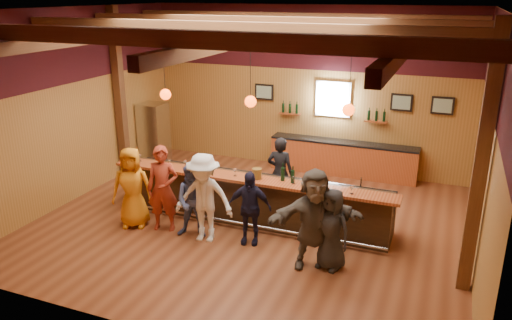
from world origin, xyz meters
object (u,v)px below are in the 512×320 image
(customer_white, at_px, (204,198))
(bartender, at_px, (280,173))
(customer_dark, at_px, (331,229))
(customer_brown, at_px, (314,219))
(bar_counter, at_px, (254,198))
(customer_denim, at_px, (194,201))
(bottle_a, at_px, (283,174))
(customer_orange, at_px, (132,188))
(stainless_fridge, at_px, (154,134))
(customer_navy, at_px, (249,208))
(ice_bucket, at_px, (257,174))
(customer_redvest, at_px, (163,189))
(back_bar_cabinet, at_px, (343,158))

(customer_white, bearing_deg, bartender, 59.62)
(customer_dark, bearing_deg, customer_brown, -153.15)
(bar_counter, height_order, customer_dark, customer_dark)
(customer_denim, xyz_separation_m, bottle_a, (1.58, 0.95, 0.47))
(bar_counter, height_order, customer_denim, customer_denim)
(customer_white, relative_size, customer_brown, 0.98)
(customer_white, bearing_deg, bar_counter, 57.33)
(bar_counter, height_order, bottle_a, bottle_a)
(bar_counter, relative_size, customer_orange, 3.59)
(stainless_fridge, distance_m, bartender, 4.69)
(customer_denim, bearing_deg, customer_navy, -9.44)
(customer_white, distance_m, customer_brown, 2.31)
(bar_counter, relative_size, ice_bucket, 28.32)
(customer_redvest, height_order, customer_brown, customer_brown)
(customer_brown, relative_size, bottle_a, 4.99)
(stainless_fridge, height_order, customer_redvest, customer_redvest)
(bar_counter, bearing_deg, ice_bucket, -58.87)
(customer_redvest, relative_size, customer_denim, 1.17)
(bar_counter, relative_size, customer_denim, 4.02)
(customer_white, xyz_separation_m, customer_brown, (2.30, -0.16, 0.02))
(stainless_fridge, xyz_separation_m, customer_orange, (1.82, -3.67, -0.02))
(bottle_a, bearing_deg, customer_brown, -49.88)
(customer_redvest, bearing_deg, ice_bucket, 8.85)
(bottle_a, bearing_deg, stainless_fridge, 151.16)
(customer_brown, height_order, customer_dark, customer_brown)
(customer_denim, bearing_deg, customer_white, -34.10)
(customer_navy, bearing_deg, customer_orange, 173.29)
(bottle_a, bearing_deg, customer_redvest, -158.63)
(customer_brown, bearing_deg, customer_denim, 146.04)
(customer_orange, height_order, customer_navy, customer_orange)
(back_bar_cabinet, relative_size, customer_orange, 2.28)
(back_bar_cabinet, bearing_deg, customer_brown, -83.73)
(customer_dark, xyz_separation_m, ice_bucket, (-1.85, 1.05, 0.45))
(customer_navy, xyz_separation_m, customer_brown, (1.43, -0.39, 0.18))
(bar_counter, relative_size, customer_brown, 3.34)
(ice_bucket, bearing_deg, bar_counter, 121.13)
(customer_orange, height_order, customer_brown, customer_brown)
(stainless_fridge, height_order, customer_denim, stainless_fridge)
(customer_dark, bearing_deg, customer_redvest, -167.14)
(stainless_fridge, bearing_deg, back_bar_cabinet, 11.93)
(bottle_a, bearing_deg, customer_denim, -148.97)
(stainless_fridge, distance_m, customer_white, 5.12)
(customer_white, relative_size, customer_navy, 1.22)
(bar_counter, bearing_deg, customer_dark, -33.62)
(bar_counter, height_order, stainless_fridge, stainless_fridge)
(bottle_a, bearing_deg, customer_white, -141.38)
(bar_counter, xyz_separation_m, customer_navy, (0.30, -1.02, 0.24))
(customer_redvest, bearing_deg, customer_dark, -19.28)
(stainless_fridge, xyz_separation_m, bartender, (4.41, -1.58, -0.05))
(customer_brown, bearing_deg, customer_white, 147.56)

